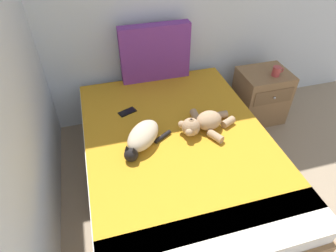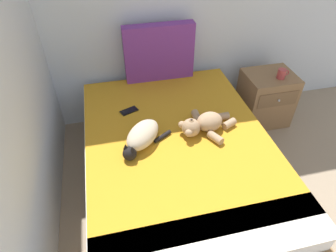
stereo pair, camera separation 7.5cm
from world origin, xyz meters
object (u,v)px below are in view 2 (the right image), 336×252
(patterned_cushion, at_px, (159,53))
(cat, at_px, (142,137))
(teddy_bear, at_px, (204,124))
(mug, at_px, (282,74))
(nightstand, at_px, (265,98))
(bed, at_px, (178,163))
(cell_phone, at_px, (129,111))

(patterned_cushion, relative_size, cat, 1.62)
(cat, bearing_deg, teddy_bear, 4.69)
(teddy_bear, height_order, mug, teddy_bear)
(cat, relative_size, nightstand, 0.73)
(teddy_bear, xyz_separation_m, mug, (0.97, 0.54, 0.01))
(nightstand, bearing_deg, patterned_cushion, 166.92)
(bed, distance_m, cell_phone, 0.60)
(patterned_cushion, xyz_separation_m, cell_phone, (-0.37, -0.49, -0.27))
(cell_phone, bearing_deg, mug, 6.07)
(nightstand, xyz_separation_m, mug, (0.06, -0.07, 0.33))
(cat, distance_m, mug, 1.58)
(bed, xyz_separation_m, cat, (-0.28, 0.01, 0.34))
(cat, xyz_separation_m, teddy_bear, (0.50, 0.04, -0.01))
(teddy_bear, bearing_deg, mug, 29.11)
(cell_phone, bearing_deg, teddy_bear, -34.90)
(patterned_cushion, xyz_separation_m, nightstand, (1.09, -0.25, -0.52))
(patterned_cushion, distance_m, teddy_bear, 0.91)
(mug, bearing_deg, cat, -158.41)
(bed, relative_size, nightstand, 3.53)
(bed, height_order, patterned_cushion, patterned_cushion)
(bed, distance_m, cat, 0.44)
(patterned_cushion, xyz_separation_m, teddy_bear, (0.18, -0.86, -0.20))
(patterned_cushion, bearing_deg, nightstand, -13.08)
(teddy_bear, bearing_deg, cat, -175.31)
(cell_phone, bearing_deg, bed, -53.14)
(patterned_cushion, relative_size, cell_phone, 4.02)
(cat, xyz_separation_m, cell_phone, (-0.05, 0.42, -0.07))
(cat, bearing_deg, bed, -2.30)
(mug, bearing_deg, patterned_cushion, 164.19)
(bed, height_order, nightstand, nightstand)
(bed, height_order, mug, mug)
(bed, xyz_separation_m, nightstand, (1.13, 0.66, 0.02))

